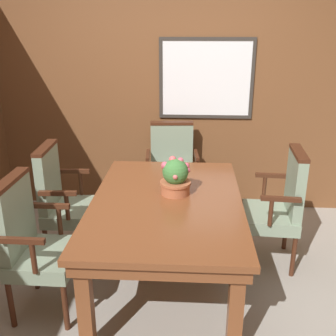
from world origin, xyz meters
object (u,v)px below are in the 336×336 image
(chair_left_near, at_px, (33,241))
(potted_plant, at_px, (175,177))
(chair_head_far, at_px, (172,168))
(chair_left_far, at_px, (62,198))
(chair_right_far, at_px, (280,204))
(dining_table, at_px, (167,211))

(chair_left_near, relative_size, potted_plant, 3.43)
(chair_left_near, bearing_deg, chair_head_far, -29.45)
(chair_left_far, bearing_deg, chair_right_far, -92.75)
(chair_right_far, xyz_separation_m, chair_left_near, (-1.87, -0.72, 0.00))
(chair_right_far, xyz_separation_m, potted_plant, (-0.89, -0.25, 0.32))
(chair_left_near, bearing_deg, dining_table, -68.12)
(chair_left_far, relative_size, chair_right_far, 1.00)
(dining_table, xyz_separation_m, chair_head_far, (-0.02, 1.20, -0.09))
(chair_right_far, distance_m, chair_head_far, 1.27)
(chair_right_far, bearing_deg, chair_head_far, -126.81)
(chair_left_far, height_order, potted_plant, potted_plant)
(chair_head_far, bearing_deg, chair_left_near, -124.59)
(chair_right_far, relative_size, chair_left_near, 1.00)
(chair_left_far, height_order, chair_head_far, same)
(dining_table, distance_m, chair_left_near, 1.00)
(dining_table, distance_m, chair_right_far, 1.02)
(chair_left_near, bearing_deg, potted_plant, -63.51)
(dining_table, distance_m, chair_left_far, 1.02)
(chair_left_far, relative_size, potted_plant, 3.43)
(chair_right_far, relative_size, chair_head_far, 1.00)
(chair_left_far, distance_m, chair_head_far, 1.24)
(dining_table, relative_size, chair_left_far, 1.65)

